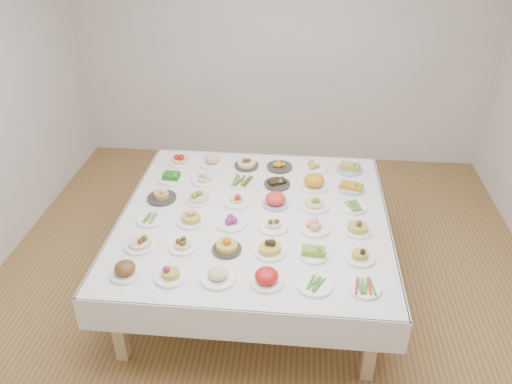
# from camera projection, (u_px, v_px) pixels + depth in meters

# --- Properties ---
(room_envelope) EXTENTS (5.02, 5.02, 2.81)m
(room_envelope) POSITION_uv_depth(u_px,v_px,m) (265.00, 89.00, 3.56)
(room_envelope) COLOR #9C6A41
(room_envelope) RESTS_ON ground
(display_table) EXTENTS (2.20, 2.20, 0.75)m
(display_table) POSITION_uv_depth(u_px,v_px,m) (254.00, 221.00, 4.15)
(display_table) COLOR white
(display_table) RESTS_ON ground
(dish_0) EXTENTS (0.22, 0.22, 0.12)m
(dish_0) POSITION_uv_depth(u_px,v_px,m) (125.00, 269.00, 3.46)
(dish_0) COLOR white
(dish_0) RESTS_ON display_table
(dish_1) EXTENTS (0.22, 0.22, 0.12)m
(dish_1) POSITION_uv_depth(u_px,v_px,m) (170.00, 272.00, 3.43)
(dish_1) COLOR white
(dish_1) RESTS_ON display_table
(dish_2) EXTENTS (0.24, 0.24, 0.12)m
(dish_2) POSITION_uv_depth(u_px,v_px,m) (218.00, 273.00, 3.42)
(dish_2) COLOR white
(dish_2) RESTS_ON display_table
(dish_3) EXTENTS (0.23, 0.23, 0.14)m
(dish_3) POSITION_uv_depth(u_px,v_px,m) (267.00, 276.00, 3.38)
(dish_3) COLOR white
(dish_3) RESTS_ON display_table
(dish_4) EXTENTS (0.23, 0.23, 0.05)m
(dish_4) POSITION_uv_depth(u_px,v_px,m) (315.00, 284.00, 3.37)
(dish_4) COLOR white
(dish_4) RESTS_ON display_table
(dish_5) EXTENTS (0.22, 0.22, 0.05)m
(dish_5) POSITION_uv_depth(u_px,v_px,m) (365.00, 287.00, 3.35)
(dish_5) COLOR white
(dish_5) RESTS_ON display_table
(dish_6) EXTENTS (0.24, 0.24, 0.13)m
(dish_6) POSITION_uv_depth(u_px,v_px,m) (140.00, 240.00, 3.73)
(dish_6) COLOR white
(dish_6) RESTS_ON display_table
(dish_7) EXTENTS (0.21, 0.21, 0.11)m
(dish_7) POSITION_uv_depth(u_px,v_px,m) (182.00, 243.00, 3.72)
(dish_7) COLOR white
(dish_7) RESTS_ON display_table
(dish_8) EXTENTS (0.24, 0.23, 0.14)m
(dish_8) POSITION_uv_depth(u_px,v_px,m) (227.00, 244.00, 3.68)
(dish_8) COLOR #2E2B29
(dish_8) RESTS_ON display_table
(dish_9) EXTENTS (0.23, 0.22, 0.14)m
(dish_9) POSITION_uv_depth(u_px,v_px,m) (270.00, 247.00, 3.65)
(dish_9) COLOR white
(dish_9) RESTS_ON display_table
(dish_10) EXTENTS (0.21, 0.21, 0.10)m
(dish_10) POSITION_uv_depth(u_px,v_px,m) (314.00, 252.00, 3.64)
(dish_10) COLOR white
(dish_10) RESTS_ON display_table
(dish_11) EXTENTS (0.22, 0.22, 0.11)m
(dish_11) POSITION_uv_depth(u_px,v_px,m) (360.00, 254.00, 3.61)
(dish_11) COLOR white
(dish_11) RESTS_ON display_table
(dish_12) EXTENTS (0.22, 0.22, 0.05)m
(dish_12) POSITION_uv_depth(u_px,v_px,m) (151.00, 219.00, 4.03)
(dish_12) COLOR white
(dish_12) RESTS_ON display_table
(dish_13) EXTENTS (0.22, 0.22, 0.14)m
(dish_13) POSITION_uv_depth(u_px,v_px,m) (191.00, 216.00, 3.99)
(dish_13) COLOR white
(dish_13) RESTS_ON display_table
(dish_14) EXTENTS (0.24, 0.24, 0.10)m
(dish_14) POSITION_uv_depth(u_px,v_px,m) (231.00, 220.00, 3.98)
(dish_14) COLOR white
(dish_14) RESTS_ON display_table
(dish_15) EXTENTS (0.23, 0.23, 0.11)m
(dish_15) POSITION_uv_depth(u_px,v_px,m) (274.00, 223.00, 3.94)
(dish_15) COLOR white
(dish_15) RESTS_ON display_table
(dish_16) EXTENTS (0.23, 0.23, 0.10)m
(dish_16) POSITION_uv_depth(u_px,v_px,m) (315.00, 226.00, 3.91)
(dish_16) COLOR white
(dish_16) RESTS_ON display_table
(dish_17) EXTENTS (0.22, 0.21, 0.14)m
(dish_17) POSITION_uv_depth(u_px,v_px,m) (358.00, 225.00, 3.88)
(dish_17) COLOR white
(dish_17) RESTS_ON display_table
(dish_18) EXTENTS (0.25, 0.25, 0.13)m
(dish_18) POSITION_uv_depth(u_px,v_px,m) (161.00, 193.00, 4.29)
(dish_18) COLOR #2E2B29
(dish_18) RESTS_ON display_table
(dish_19) EXTENTS (0.22, 0.22, 0.13)m
(dish_19) POSITION_uv_depth(u_px,v_px,m) (199.00, 195.00, 4.27)
(dish_19) COLOR white
(dish_19) RESTS_ON display_table
(dish_20) EXTENTS (0.23, 0.23, 0.11)m
(dish_20) POSITION_uv_depth(u_px,v_px,m) (237.00, 198.00, 4.25)
(dish_20) COLOR white
(dish_20) RESTS_ON display_table
(dish_21) EXTENTS (0.22, 0.22, 0.12)m
(dish_21) POSITION_uv_depth(u_px,v_px,m) (275.00, 200.00, 4.21)
(dish_21) COLOR #4C66B2
(dish_21) RESTS_ON display_table
(dish_22) EXTENTS (0.25, 0.25, 0.13)m
(dish_22) POSITION_uv_depth(u_px,v_px,m) (314.00, 201.00, 4.19)
(dish_22) COLOR white
(dish_22) RESTS_ON display_table
(dish_23) EXTENTS (0.21, 0.21, 0.05)m
(dish_23) POSITION_uv_depth(u_px,v_px,m) (354.00, 207.00, 4.19)
(dish_23) COLOR white
(dish_23) RESTS_ON display_table
(dish_24) EXTENTS (0.24, 0.24, 0.11)m
(dish_24) POSITION_uv_depth(u_px,v_px,m) (171.00, 176.00, 4.58)
(dish_24) COLOR white
(dish_24) RESTS_ON display_table
(dish_25) EXTENTS (0.24, 0.24, 0.13)m
(dish_25) POSITION_uv_depth(u_px,v_px,m) (205.00, 176.00, 4.54)
(dish_25) COLOR white
(dish_25) RESTS_ON display_table
(dish_26) EXTENTS (0.22, 0.22, 0.06)m
(dish_26) POSITION_uv_depth(u_px,v_px,m) (242.00, 181.00, 4.53)
(dish_26) COLOR white
(dish_26) RESTS_ON display_table
(dish_27) EXTENTS (0.23, 0.23, 0.09)m
(dish_27) POSITION_uv_depth(u_px,v_px,m) (277.00, 182.00, 4.50)
(dish_27) COLOR #2E2B29
(dish_27) RESTS_ON display_table
(dish_28) EXTENTS (0.25, 0.25, 0.15)m
(dish_28) POSITION_uv_depth(u_px,v_px,m) (314.00, 180.00, 4.45)
(dish_28) COLOR white
(dish_28) RESTS_ON display_table
(dish_29) EXTENTS (0.24, 0.24, 0.11)m
(dish_29) POSITION_uv_depth(u_px,v_px,m) (351.00, 185.00, 4.44)
(dish_29) COLOR #4C66B2
(dish_29) RESTS_ON display_table
(dish_30) EXTENTS (0.25, 0.25, 0.14)m
(dish_30) POSITION_uv_depth(u_px,v_px,m) (180.00, 157.00, 4.85)
(dish_30) COLOR white
(dish_30) RESTS_ON display_table
(dish_31) EXTENTS (0.24, 0.24, 0.13)m
(dish_31) POSITION_uv_depth(u_px,v_px,m) (212.00, 159.00, 4.83)
(dish_31) COLOR white
(dish_31) RESTS_ON display_table
(dish_32) EXTENTS (0.23, 0.23, 0.13)m
(dish_32) POSITION_uv_depth(u_px,v_px,m) (247.00, 161.00, 4.79)
(dish_32) COLOR #2E2B29
(dish_32) RESTS_ON display_table
(dish_33) EXTENTS (0.24, 0.24, 0.09)m
(dish_33) POSITION_uv_depth(u_px,v_px,m) (280.00, 165.00, 4.78)
(dish_33) COLOR #2E2B29
(dish_33) RESTS_ON display_table
(dish_34) EXTENTS (0.25, 0.25, 0.11)m
(dish_34) POSITION_uv_depth(u_px,v_px,m) (314.00, 165.00, 4.75)
(dish_34) COLOR white
(dish_34) RESTS_ON display_table
(dish_35) EXTENTS (0.25, 0.25, 0.11)m
(dish_35) POSITION_uv_depth(u_px,v_px,m) (350.00, 166.00, 4.73)
(dish_35) COLOR #4C66B2
(dish_35) RESTS_ON display_table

